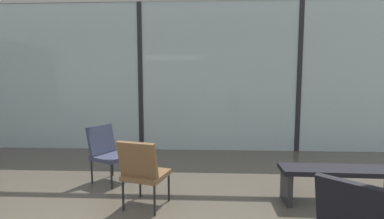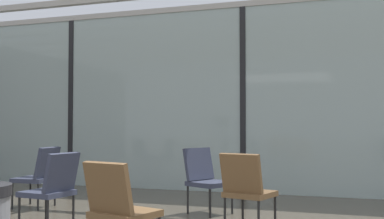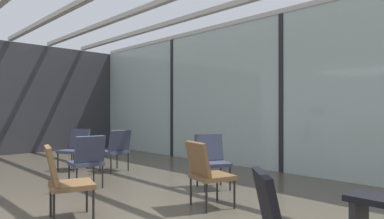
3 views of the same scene
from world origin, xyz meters
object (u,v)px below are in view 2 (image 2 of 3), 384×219
Objects in this scene: lounge_chair_1 at (118,205)px; lounge_chair_2 at (205,176)px; lounge_chair_6 at (53,185)px; lounge_chair_5 at (40,173)px; parked_airplane at (226,103)px; lounge_chair_3 at (246,186)px.

lounge_chair_2 is (0.02, 2.49, 0.00)m from lounge_chair_1.
lounge_chair_6 is at bearing -19.21° from lounge_chair_1.
lounge_chair_2 is at bearing 146.58° from lounge_chair_6.
parked_airplane is at bearing 171.04° from lounge_chair_5.
lounge_chair_3 is (2.29, -7.87, -1.32)m from parked_airplane.
lounge_chair_1 and lounge_chair_5 have the same top height.
lounge_chair_1 and lounge_chair_2 have the same top height.
lounge_chair_1 is 1.63m from lounge_chair_6.
lounge_chair_1 is 1.00× the size of lounge_chair_3.
parked_airplane is at bearing 39.97° from lounge_chair_2.
lounge_chair_5 is (-2.38, -0.37, 0.00)m from lounge_chair_2.
parked_airplane is 14.71× the size of lounge_chair_5.
lounge_chair_3 is at bearing -100.08° from lounge_chair_1.
lounge_chair_2 is 2.41m from lounge_chair_5.
lounge_chair_1 is at bearing 62.12° from lounge_chair_6.
lounge_chair_1 is at bearing -152.73° from lounge_chair_2.
lounge_chair_1 is 1.00× the size of lounge_chair_2.
lounge_chair_1 is 3.17m from lounge_chair_5.
lounge_chair_6 is at bearing 39.51° from lounge_chair_5.
lounge_chair_3 is 2.20m from lounge_chair_6.
lounge_chair_2 and lounge_chair_3 have the same top height.
lounge_chair_3 is 1.00× the size of lounge_chair_6.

